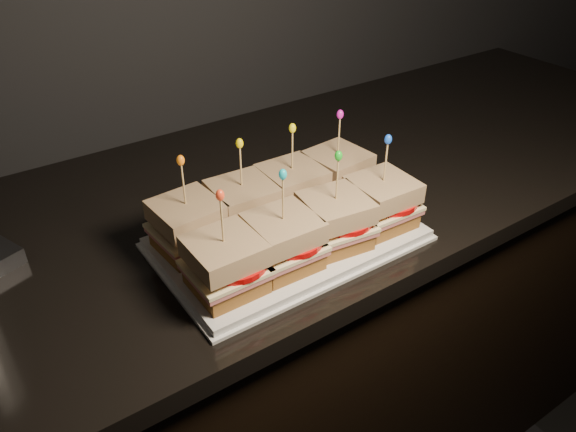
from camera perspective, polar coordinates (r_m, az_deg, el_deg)
cabinet at (r=1.37m, az=-8.30°, el=-17.45°), size 2.60×0.67×0.91m
granite_slab at (r=1.05m, az=-10.34°, el=-0.87°), size 2.64×0.71×0.04m
platter at (r=0.95m, az=0.00°, el=-2.33°), size 0.42×0.26×0.02m
platter_rim at (r=0.95m, az=0.00°, el=-2.62°), size 0.43×0.27×0.01m
sandwich_0_bread_bot at (r=0.92m, az=-9.92°, el=-2.44°), size 0.10×0.10×0.03m
sandwich_0_ham at (r=0.91m, az=-10.02°, el=-1.55°), size 0.11×0.11×0.01m
sandwich_0_cheese at (r=0.90m, az=-10.07°, el=-1.19°), size 0.12×0.11×0.01m
sandwich_0_tomato at (r=0.90m, az=-9.26°, el=-0.73°), size 0.10×0.10×0.01m
sandwich_0_bread_top at (r=0.89m, az=-10.25°, el=0.34°), size 0.11×0.11×0.03m
sandwich_0_pick at (r=0.86m, az=-10.55°, el=2.94°), size 0.00×0.00×0.09m
sandwich_0_frill at (r=0.84m, az=-10.86°, el=5.58°), size 0.01×0.01×0.02m
sandwich_1_bread_bot at (r=0.95m, az=-4.53°, el=-0.48°), size 0.10×0.10×0.03m
sandwich_1_ham at (r=0.94m, az=-4.58°, el=0.40°), size 0.11×0.11×0.01m
sandwich_1_cheese at (r=0.94m, az=-4.60°, el=0.75°), size 0.11×0.11×0.01m
sandwich_1_tomato at (r=0.94m, az=-3.80°, el=1.20°), size 0.10×0.10×0.01m
sandwich_1_bread_top at (r=0.93m, az=-4.67°, el=2.26°), size 0.10×0.10×0.03m
sandwich_1_pick at (r=0.90m, az=-4.81°, el=4.80°), size 0.00×0.00×0.09m
sandwich_1_frill at (r=0.88m, az=-4.94°, el=7.37°), size 0.01×0.01×0.02m
sandwich_2_bread_bot at (r=1.00m, az=0.42°, el=1.33°), size 0.10×0.10×0.03m
sandwich_2_ham at (r=0.99m, az=0.42°, el=2.18°), size 0.11×0.10×0.01m
sandwich_2_cheese at (r=0.99m, az=0.43°, el=2.53°), size 0.11×0.11×0.01m
sandwich_2_tomato at (r=0.98m, az=1.20°, el=2.96°), size 0.10×0.10×0.01m
sandwich_2_bread_top at (r=0.97m, az=0.43°, el=3.99°), size 0.10×0.10×0.03m
sandwich_2_pick at (r=0.95m, az=0.44°, el=6.45°), size 0.00×0.00×0.09m
sandwich_2_frill at (r=0.93m, az=0.46°, el=8.92°), size 0.01×0.01×0.02m
sandwich_3_bread_bot at (r=1.05m, az=4.92°, el=2.96°), size 0.11×0.11×0.03m
sandwich_3_ham at (r=1.04m, az=4.96°, el=3.79°), size 0.12×0.11×0.01m
sandwich_3_cheese at (r=1.04m, az=4.98°, el=4.12°), size 0.12×0.11×0.01m
sandwich_3_tomato at (r=1.04m, az=5.73°, el=4.53°), size 0.10×0.10×0.01m
sandwich_3_bread_top at (r=1.03m, az=5.06°, el=5.52°), size 0.11×0.11×0.03m
sandwich_3_pick at (r=1.00m, az=5.19°, el=7.89°), size 0.00×0.00×0.09m
sandwich_3_frill at (r=0.99m, az=5.32°, el=10.25°), size 0.01×0.01×0.02m
sandwich_4_bread_bot at (r=0.83m, az=-6.26°, el=-6.47°), size 0.10×0.10×0.03m
sandwich_4_ham at (r=0.82m, az=-6.33°, el=-5.53°), size 0.11×0.10×0.01m
sandwich_4_cheese at (r=0.82m, az=-6.36°, el=-5.15°), size 0.11×0.11×0.01m
sandwich_4_tomato at (r=0.81m, az=-5.45°, el=-4.66°), size 0.10×0.10×0.01m
sandwich_4_bread_top at (r=0.80m, az=-6.49°, el=-3.53°), size 0.10×0.10×0.03m
sandwich_4_pick at (r=0.77m, az=-6.70°, el=-0.75°), size 0.00×0.00×0.09m
sandwich_4_frill at (r=0.75m, az=-6.92°, el=2.11°), size 0.01×0.01×0.02m
sandwich_5_bread_bot at (r=0.87m, az=-0.48°, el=-4.12°), size 0.10×0.10×0.03m
sandwich_5_ham at (r=0.86m, az=-0.49°, el=-3.20°), size 0.11×0.11×0.01m
sandwich_5_cheese at (r=0.86m, az=-0.49°, el=-2.82°), size 0.11×0.11×0.01m
sandwich_5_tomato at (r=0.85m, az=0.40°, el=-2.34°), size 0.10×0.10×0.01m
sandwich_5_bread_top at (r=0.84m, az=-0.50°, el=-1.23°), size 0.10×0.10×0.03m
sandwich_5_pick at (r=0.81m, az=-0.52°, el=1.48°), size 0.00×0.00×0.09m
sandwich_5_frill at (r=0.79m, az=-0.53°, el=4.25°), size 0.01×0.01×0.02m
sandwich_6_bread_bot at (r=0.92m, az=4.71°, el=-1.96°), size 0.11×0.11×0.03m
sandwich_6_ham at (r=0.91m, az=4.76°, el=-1.06°), size 0.12×0.12×0.01m
sandwich_6_cheese at (r=0.91m, az=4.78°, el=-0.69°), size 0.12×0.12×0.01m
sandwich_6_tomato at (r=0.90m, az=5.63°, el=-0.23°), size 0.10×0.10×0.01m
sandwich_6_bread_top at (r=0.89m, az=4.86°, el=0.84°), size 0.11×0.11×0.03m
sandwich_6_pick at (r=0.87m, az=5.00°, el=3.46°), size 0.00×0.00×0.09m
sandwich_6_frill at (r=0.84m, az=5.15°, el=6.11°), size 0.01×0.01×0.02m
sandwich_7_bread_bot at (r=0.98m, az=9.32°, el=-0.01°), size 0.10×0.10×0.03m
sandwich_7_ham at (r=0.97m, az=9.41°, el=0.85°), size 0.11×0.11×0.01m
sandwich_7_cheese at (r=0.96m, az=9.45°, el=1.20°), size 0.11×0.11×0.01m
sandwich_7_tomato at (r=0.96m, az=10.26°, el=1.63°), size 0.10×0.10×0.01m
sandwich_7_bread_top at (r=0.95m, az=9.61°, el=2.67°), size 0.10×0.10×0.03m
sandwich_7_pick at (r=0.93m, az=9.87°, el=5.17°), size 0.00×0.00×0.09m
sandwich_7_frill at (r=0.91m, az=10.14°, el=7.67°), size 0.01×0.01×0.02m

